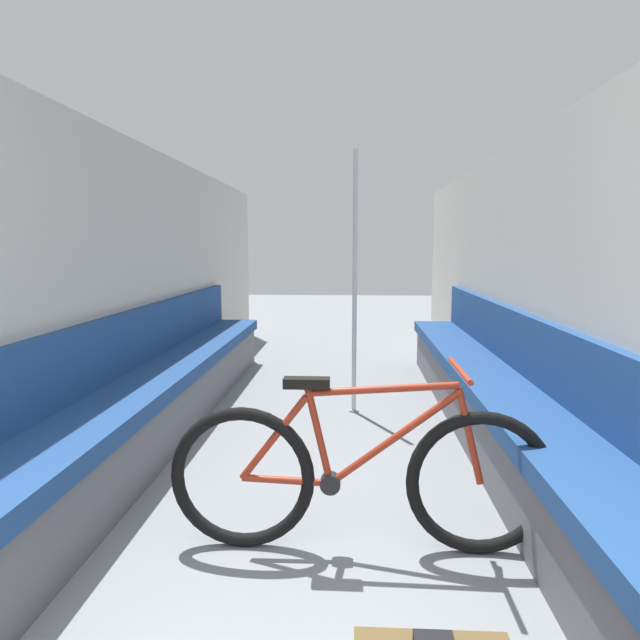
{
  "coord_description": "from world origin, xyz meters",
  "views": [
    {
      "loc": [
        0.19,
        -0.57,
        1.34
      ],
      "look_at": [
        -0.03,
        3.31,
        0.83
      ],
      "focal_mm": 32.0,
      "sensor_mm": 36.0,
      "label": 1
    }
  ],
  "objects_px": {
    "bicycle": "(359,476)",
    "grab_pole_near": "(355,287)",
    "bench_seat_row_left": "(156,395)",
    "bench_seat_row_right": "(496,400)"
  },
  "relations": [
    {
      "from": "bench_seat_row_left",
      "to": "grab_pole_near",
      "type": "bearing_deg",
      "value": 27.53
    },
    {
      "from": "bicycle",
      "to": "bench_seat_row_right",
      "type": "bearing_deg",
      "value": 43.75
    },
    {
      "from": "bench_seat_row_left",
      "to": "bicycle",
      "type": "bearing_deg",
      "value": -45.27
    },
    {
      "from": "bench_seat_row_left",
      "to": "bench_seat_row_right",
      "type": "xyz_separation_m",
      "value": [
        2.34,
        0.0,
        0.0
      ]
    },
    {
      "from": "bench_seat_row_left",
      "to": "bench_seat_row_right",
      "type": "relative_size",
      "value": 1.0
    },
    {
      "from": "bench_seat_row_right",
      "to": "grab_pole_near",
      "type": "xyz_separation_m",
      "value": [
        -0.95,
        0.72,
        0.71
      ]
    },
    {
      "from": "bench_seat_row_right",
      "to": "grab_pole_near",
      "type": "distance_m",
      "value": 1.39
    },
    {
      "from": "bicycle",
      "to": "grab_pole_near",
      "type": "xyz_separation_m",
      "value": [
        -0.02,
        2.13,
        0.67
      ]
    },
    {
      "from": "bench_seat_row_left",
      "to": "bicycle",
      "type": "distance_m",
      "value": 1.99
    },
    {
      "from": "bench_seat_row_right",
      "to": "bench_seat_row_left",
      "type": "bearing_deg",
      "value": 180.0
    }
  ]
}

